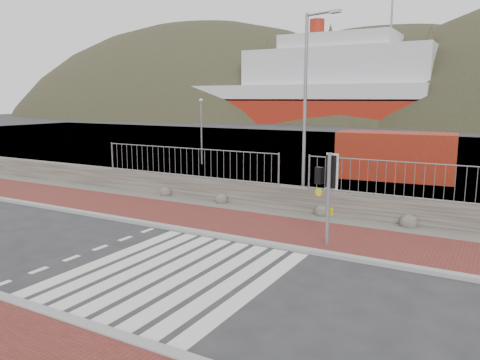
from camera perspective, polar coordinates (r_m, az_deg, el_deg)
The scene contains 14 objects.
ground at distance 11.54m, azimuth -7.93°, elevation -11.18°, with size 220.00×220.00×0.00m, color #28282B.
sidewalk_far at distance 15.15m, azimuth 2.50°, elevation -5.76°, with size 40.00×3.00×0.08m, color maroon.
kerb_near at distance 9.52m, azimuth -19.40°, elevation -16.08°, with size 40.00×0.25×0.12m, color gray.
kerb_far at distance 13.88m, azimuth -0.34°, elevation -7.19°, with size 40.00×0.25×0.12m, color gray.
zebra_crossing at distance 11.54m, azimuth -7.93°, elevation -11.15°, with size 4.62×5.60×0.01m.
gravel_strip at distance 16.90m, azimuth 5.59°, elevation -4.18°, with size 40.00×1.50×0.06m, color #59544C.
stone_wall at distance 17.52m, azimuth 6.68°, elevation -2.28°, with size 40.00×0.60×0.90m, color #48423B.
railing at distance 17.15m, azimuth 6.58°, elevation 2.10°, with size 18.07×0.07×1.22m.
quay at distance 37.23m, azimuth 19.14°, elevation 3.01°, with size 120.00×40.00×0.50m, color #4C4C4F.
water at distance 71.83m, azimuth 24.33°, elevation 5.76°, with size 220.00×50.00×0.05m, color #3F4C54.
ferry at distance 82.56m, azimuth 7.41°, elevation 10.71°, with size 50.00×16.00×20.00m.
traffic_signal_far at distance 13.12m, azimuth 10.65°, elevation 0.08°, with size 0.66×0.37×2.67m.
streetlight at distance 17.79m, azimuth 8.24°, elevation 9.53°, with size 1.48×0.61×7.18m.
shipping_container at distance 25.49m, azimuth 18.40°, elevation 2.82°, with size 5.78×2.41×2.41m, color #983410.
Camera 1 is at (6.61, -8.50, 4.14)m, focal length 35.00 mm.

